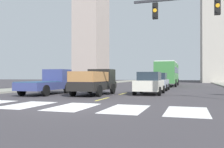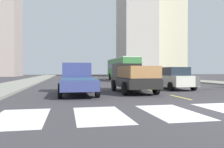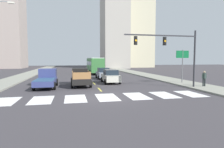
{
  "view_description": "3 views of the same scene",
  "coord_description": "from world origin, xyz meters",
  "px_view_note": "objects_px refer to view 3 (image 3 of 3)",
  "views": [
    {
      "loc": [
        5.09,
        -10.29,
        1.4
      ],
      "look_at": [
        -1.81,
        11.73,
        1.6
      ],
      "focal_mm": 39.9,
      "sensor_mm": 36.0,
      "label": 1
    },
    {
      "loc": [
        -6.05,
        -7.31,
        1.44
      ],
      "look_at": [
        -1.16,
        17.13,
        1.09
      ],
      "focal_mm": 36.25,
      "sensor_mm": 36.0,
      "label": 2
    },
    {
      "loc": [
        -2.77,
        -15.01,
        3.05
      ],
      "look_at": [
        2.81,
        11.3,
        0.97
      ],
      "focal_mm": 30.89,
      "sensor_mm": 36.0,
      "label": 3
    }
  ],
  "objects_px": {
    "direction_sign_green": "(182,59)",
    "pedestrian_waiting": "(204,77)",
    "sedan_far": "(103,73)",
    "traffic_signal_gantry": "(174,48)",
    "pickup_stakebed": "(80,77)",
    "pickup_dark": "(47,79)",
    "city_bus": "(95,64)",
    "sedan_near_right": "(110,76)"
  },
  "relations": [
    {
      "from": "city_bus",
      "to": "sedan_near_right",
      "type": "bearing_deg",
      "value": -90.39
    },
    {
      "from": "direction_sign_green",
      "to": "pedestrian_waiting",
      "type": "distance_m",
      "value": 4.05
    },
    {
      "from": "pickup_dark",
      "to": "sedan_near_right",
      "type": "distance_m",
      "value": 7.83
    },
    {
      "from": "pickup_stakebed",
      "to": "traffic_signal_gantry",
      "type": "bearing_deg",
      "value": -26.62
    },
    {
      "from": "pickup_stakebed",
      "to": "direction_sign_green",
      "type": "relative_size",
      "value": 1.24
    },
    {
      "from": "pickup_dark",
      "to": "traffic_signal_gantry",
      "type": "xyz_separation_m",
      "value": [
        12.84,
        -3.92,
        3.23
      ]
    },
    {
      "from": "sedan_near_right",
      "to": "traffic_signal_gantry",
      "type": "height_order",
      "value": "traffic_signal_gantry"
    },
    {
      "from": "pickup_dark",
      "to": "traffic_signal_gantry",
      "type": "bearing_deg",
      "value": -14.34
    },
    {
      "from": "city_bus",
      "to": "pickup_dark",
      "type": "bearing_deg",
      "value": -112.22
    },
    {
      "from": "traffic_signal_gantry",
      "to": "pedestrian_waiting",
      "type": "bearing_deg",
      "value": 1.87
    },
    {
      "from": "direction_sign_green",
      "to": "sedan_far",
      "type": "bearing_deg",
      "value": 137.15
    },
    {
      "from": "pickup_stakebed",
      "to": "pickup_dark",
      "type": "height_order",
      "value": "same"
    },
    {
      "from": "traffic_signal_gantry",
      "to": "sedan_far",
      "type": "bearing_deg",
      "value": 114.56
    },
    {
      "from": "pickup_stakebed",
      "to": "city_bus",
      "type": "relative_size",
      "value": 0.48
    },
    {
      "from": "sedan_far",
      "to": "traffic_signal_gantry",
      "type": "relative_size",
      "value": 0.57
    },
    {
      "from": "pickup_stakebed",
      "to": "sedan_far",
      "type": "relative_size",
      "value": 1.18
    },
    {
      "from": "sedan_far",
      "to": "pedestrian_waiting",
      "type": "relative_size",
      "value": 2.68
    },
    {
      "from": "pickup_stakebed",
      "to": "traffic_signal_gantry",
      "type": "distance_m",
      "value": 10.76
    },
    {
      "from": "city_bus",
      "to": "pedestrian_waiting",
      "type": "bearing_deg",
      "value": -68.61
    },
    {
      "from": "pickup_dark",
      "to": "city_bus",
      "type": "bearing_deg",
      "value": 70.86
    },
    {
      "from": "city_bus",
      "to": "pickup_stakebed",
      "type": "bearing_deg",
      "value": -102.43
    },
    {
      "from": "sedan_near_right",
      "to": "sedan_far",
      "type": "xyz_separation_m",
      "value": [
        -0.03,
        5.6,
        0.0
      ]
    },
    {
      "from": "pickup_stakebed",
      "to": "direction_sign_green",
      "type": "bearing_deg",
      "value": -4.29
    },
    {
      "from": "direction_sign_green",
      "to": "pedestrian_waiting",
      "type": "xyz_separation_m",
      "value": [
        0.43,
        -3.54,
        -1.92
      ]
    },
    {
      "from": "pickup_stakebed",
      "to": "sedan_near_right",
      "type": "distance_m",
      "value": 4.13
    },
    {
      "from": "pickup_dark",
      "to": "pickup_stakebed",
      "type": "bearing_deg",
      "value": 13.23
    },
    {
      "from": "sedan_near_right",
      "to": "pickup_dark",
      "type": "bearing_deg",
      "value": -164.49
    },
    {
      "from": "traffic_signal_gantry",
      "to": "direction_sign_green",
      "type": "bearing_deg",
      "value": 47.96
    },
    {
      "from": "sedan_near_right",
      "to": "sedan_far",
      "type": "height_order",
      "value": "same"
    },
    {
      "from": "city_bus",
      "to": "sedan_far",
      "type": "bearing_deg",
      "value": -90.5
    },
    {
      "from": "sedan_far",
      "to": "pedestrian_waiting",
      "type": "xyz_separation_m",
      "value": [
        9.07,
        -11.56,
        0.26
      ]
    },
    {
      "from": "traffic_signal_gantry",
      "to": "pedestrian_waiting",
      "type": "height_order",
      "value": "traffic_signal_gantry"
    },
    {
      "from": "pickup_dark",
      "to": "direction_sign_green",
      "type": "distance_m",
      "value": 16.29
    },
    {
      "from": "sedan_near_right",
      "to": "traffic_signal_gantry",
      "type": "xyz_separation_m",
      "value": [
        5.31,
        -6.08,
        3.29
      ]
    },
    {
      "from": "direction_sign_green",
      "to": "pickup_stakebed",
      "type": "bearing_deg",
      "value": 175.66
    },
    {
      "from": "sedan_far",
      "to": "traffic_signal_gantry",
      "type": "xyz_separation_m",
      "value": [
        5.34,
        -11.68,
        3.29
      ]
    },
    {
      "from": "sedan_far",
      "to": "pedestrian_waiting",
      "type": "height_order",
      "value": "pedestrian_waiting"
    },
    {
      "from": "pickup_stakebed",
      "to": "pickup_dark",
      "type": "xyz_separation_m",
      "value": [
        -3.67,
        -0.69,
        -0.02
      ]
    },
    {
      "from": "sedan_far",
      "to": "pedestrian_waiting",
      "type": "distance_m",
      "value": 14.69
    },
    {
      "from": "traffic_signal_gantry",
      "to": "city_bus",
      "type": "bearing_deg",
      "value": 103.19
    },
    {
      "from": "pickup_stakebed",
      "to": "sedan_near_right",
      "type": "height_order",
      "value": "pickup_stakebed"
    },
    {
      "from": "pickup_stakebed",
      "to": "pedestrian_waiting",
      "type": "height_order",
      "value": "pickup_stakebed"
    }
  ]
}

